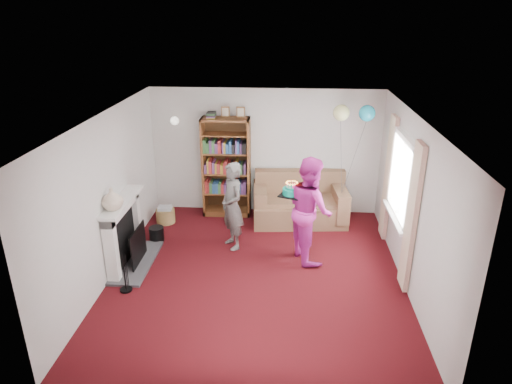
# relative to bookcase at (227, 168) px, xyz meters

# --- Properties ---
(ground) EXTENTS (5.00, 5.00, 0.00)m
(ground) POSITION_rel_bookcase_xyz_m (0.75, -2.30, -0.96)
(ground) COLOR #34070A
(ground) RESTS_ON ground
(wall_back) EXTENTS (4.50, 0.02, 2.50)m
(wall_back) POSITION_rel_bookcase_xyz_m (0.75, 0.21, 0.29)
(wall_back) COLOR silver
(wall_back) RESTS_ON ground
(wall_left) EXTENTS (0.02, 5.00, 2.50)m
(wall_left) POSITION_rel_bookcase_xyz_m (-1.51, -2.30, 0.29)
(wall_left) COLOR silver
(wall_left) RESTS_ON ground
(wall_right) EXTENTS (0.02, 5.00, 2.50)m
(wall_right) POSITION_rel_bookcase_xyz_m (3.01, -2.30, 0.29)
(wall_right) COLOR silver
(wall_right) RESTS_ON ground
(ceiling) EXTENTS (4.50, 5.00, 0.01)m
(ceiling) POSITION_rel_bookcase_xyz_m (0.75, -2.30, 1.54)
(ceiling) COLOR white
(ceiling) RESTS_ON wall_back
(fireplace) EXTENTS (0.55, 1.80, 1.12)m
(fireplace) POSITION_rel_bookcase_xyz_m (-1.33, -2.11, -0.45)
(fireplace) COLOR #3F3F42
(fireplace) RESTS_ON ground
(window_bay) EXTENTS (0.14, 2.02, 2.20)m
(window_bay) POSITION_rel_bookcase_xyz_m (2.96, -1.70, 0.24)
(window_bay) COLOR white
(window_bay) RESTS_ON ground
(wall_sconce) EXTENTS (0.16, 0.23, 0.16)m
(wall_sconce) POSITION_rel_bookcase_xyz_m (-1.00, 0.06, 0.92)
(wall_sconce) COLOR gold
(wall_sconce) RESTS_ON ground
(bookcase) EXTENTS (0.93, 0.42, 2.18)m
(bookcase) POSITION_rel_bookcase_xyz_m (0.00, 0.00, 0.00)
(bookcase) COLOR #472B14
(bookcase) RESTS_ON ground
(sofa) EXTENTS (1.77, 0.94, 0.94)m
(sofa) POSITION_rel_bookcase_xyz_m (1.45, -0.23, -0.61)
(sofa) COLOR brown
(sofa) RESTS_ON ground
(wicker_basket) EXTENTS (0.36, 0.36, 0.33)m
(wicker_basket) POSITION_rel_bookcase_xyz_m (-1.15, -0.55, -0.81)
(wicker_basket) COLOR olive
(wicker_basket) RESTS_ON ground
(person_striped) EXTENTS (0.60, 0.67, 1.54)m
(person_striped) POSITION_rel_bookcase_xyz_m (0.28, -1.41, -0.19)
(person_striped) COLOR black
(person_striped) RESTS_ON ground
(person_magenta) EXTENTS (0.92, 1.03, 1.76)m
(person_magenta) POSITION_rel_bookcase_xyz_m (1.58, -1.69, -0.09)
(person_magenta) COLOR #C22693
(person_magenta) RESTS_ON ground
(birthday_cake) EXTENTS (0.35, 0.35, 0.22)m
(birthday_cake) POSITION_rel_bookcase_xyz_m (1.27, -1.64, 0.20)
(birthday_cake) COLOR black
(birthday_cake) RESTS_ON ground
(balloons) EXTENTS (0.72, 0.28, 1.68)m
(balloons) POSITION_rel_bookcase_xyz_m (2.32, -0.59, 1.26)
(balloons) COLOR #3F3F3F
(balloons) RESTS_ON ground
(mantel_vase) EXTENTS (0.35, 0.35, 0.33)m
(mantel_vase) POSITION_rel_bookcase_xyz_m (-1.37, -2.45, 0.33)
(mantel_vase) COLOR beige
(mantel_vase) RESTS_ON fireplace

